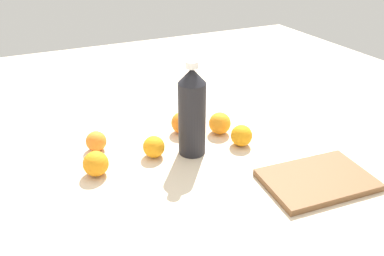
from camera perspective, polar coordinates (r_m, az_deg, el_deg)
ground_plane at (r=1.14m, az=0.21°, el=-2.84°), size 2.40×2.40×0.00m
water_bottle at (r=1.05m, az=0.00°, el=2.48°), size 0.08×0.08×0.28m
orange_0 at (r=1.03m, az=-14.32°, el=-5.24°), size 0.07×0.07×0.07m
orange_1 at (r=1.20m, az=4.22°, el=0.72°), size 0.07×0.07×0.07m
orange_2 at (r=1.20m, az=-1.50°, el=0.80°), size 0.07×0.07×0.07m
orange_3 at (r=1.09m, az=-5.82°, el=-2.80°), size 0.06×0.06×0.06m
orange_4 at (r=1.14m, az=7.48°, el=-1.14°), size 0.07×0.07×0.07m
orange_5 at (r=1.14m, az=-14.27°, el=-1.95°), size 0.06×0.06×0.06m
cutting_board at (r=1.04m, az=18.37°, el=-7.44°), size 0.29×0.20×0.02m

